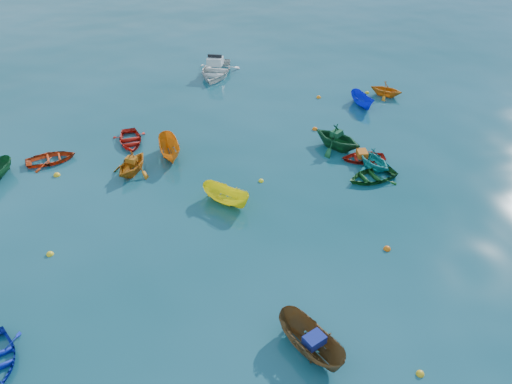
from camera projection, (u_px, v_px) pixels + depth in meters
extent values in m
plane|color=#093F46|center=(278.00, 261.00, 22.73)|extent=(160.00, 160.00, 0.00)
imported|color=brown|center=(310.00, 351.00, 18.72)|extent=(2.52, 3.55, 1.29)
imported|color=#CA7013|center=(133.00, 173.00, 28.78)|extent=(3.34, 3.47, 1.41)
imported|color=yellow|center=(226.00, 203.00, 26.36)|extent=(2.82, 2.83, 1.12)
imported|color=#104818|center=(371.00, 179.00, 28.22)|extent=(3.25, 2.57, 0.61)
imported|color=teal|center=(372.00, 168.00, 29.20)|extent=(2.87, 3.09, 1.32)
imported|color=red|center=(52.00, 161.00, 29.78)|extent=(3.20, 2.58, 0.59)
imported|color=orange|center=(171.00, 156.00, 30.25)|extent=(1.44, 3.24, 1.22)
imported|color=#135128|center=(336.00, 148.00, 31.06)|extent=(4.10, 4.19, 1.67)
imported|color=red|center=(363.00, 160.00, 29.90)|extent=(2.83, 2.20, 0.54)
imported|color=#1022D2|center=(361.00, 106.00, 35.98)|extent=(1.30, 2.75, 1.03)
imported|color=red|center=(131.00, 143.00, 31.59)|extent=(2.38, 3.13, 0.61)
imported|color=orange|center=(385.00, 96.00, 37.39)|extent=(3.10, 3.06, 1.24)
imported|color=white|center=(216.00, 75.00, 40.74)|extent=(4.92, 5.71, 1.60)
cube|color=navy|center=(314.00, 340.00, 18.15)|extent=(0.92, 0.83, 0.36)
cube|color=#B96313|center=(131.00, 160.00, 28.33)|extent=(0.73, 0.68, 0.28)
cube|color=#134F2A|center=(337.00, 133.00, 30.54)|extent=(0.85, 0.82, 0.33)
cube|color=orange|center=(362.00, 154.00, 29.63)|extent=(0.67, 0.82, 0.36)
sphere|color=gold|center=(420.00, 374.00, 17.93)|extent=(0.30, 0.30, 0.30)
sphere|color=orange|center=(387.00, 249.00, 23.39)|extent=(0.35, 0.35, 0.35)
sphere|color=yellow|center=(50.00, 255.00, 23.09)|extent=(0.33, 0.33, 0.33)
sphere|color=orange|center=(215.00, 185.00, 27.73)|extent=(0.39, 0.39, 0.39)
sphere|color=yellow|center=(261.00, 181.00, 28.04)|extent=(0.30, 0.30, 0.30)
sphere|color=orange|center=(315.00, 130.00, 33.04)|extent=(0.37, 0.37, 0.37)
sphere|color=yellow|center=(57.00, 176.00, 28.52)|extent=(0.38, 0.38, 0.38)
sphere|color=orange|center=(319.00, 98.00, 37.12)|extent=(0.35, 0.35, 0.35)
sphere|color=gold|center=(367.00, 93.00, 37.77)|extent=(0.32, 0.32, 0.32)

